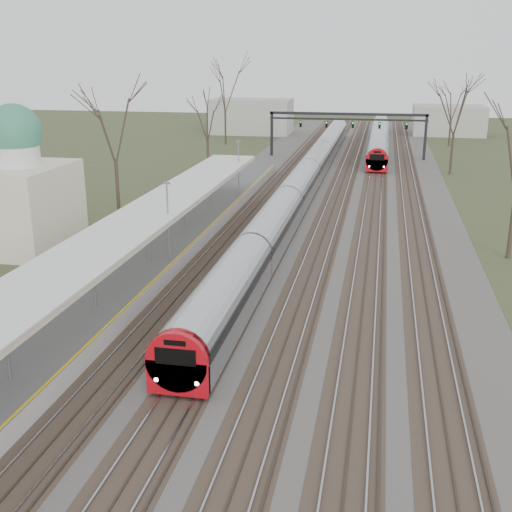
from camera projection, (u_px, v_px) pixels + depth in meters
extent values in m
cube|color=#474442|center=(323.00, 207.00, 58.97)|extent=(24.00, 160.00, 0.10)
cube|color=#4C3828|center=(259.00, 204.00, 60.07)|extent=(2.60, 160.00, 0.06)
cube|color=gray|center=(252.00, 203.00, 60.18)|extent=(0.07, 160.00, 0.12)
cube|color=gray|center=(267.00, 203.00, 59.91)|extent=(0.07, 160.00, 0.12)
cube|color=#4C3828|center=(296.00, 206.00, 59.42)|extent=(2.60, 160.00, 0.06)
cube|color=gray|center=(288.00, 204.00, 59.53)|extent=(0.07, 160.00, 0.12)
cube|color=gray|center=(304.00, 205.00, 59.27)|extent=(0.07, 160.00, 0.12)
cube|color=#4C3828|center=(334.00, 207.00, 58.77)|extent=(2.60, 160.00, 0.06)
cube|color=gray|center=(326.00, 206.00, 58.89)|extent=(0.07, 160.00, 0.12)
cube|color=gray|center=(342.00, 207.00, 58.62)|extent=(0.07, 160.00, 0.12)
cube|color=#4C3828|center=(373.00, 209.00, 58.13)|extent=(2.60, 160.00, 0.06)
cube|color=gray|center=(365.00, 208.00, 58.24)|extent=(0.07, 160.00, 0.12)
cube|color=gray|center=(381.00, 208.00, 57.98)|extent=(0.07, 160.00, 0.12)
cube|color=#4C3828|center=(412.00, 211.00, 57.48)|extent=(2.60, 160.00, 0.06)
cube|color=gray|center=(404.00, 209.00, 57.59)|extent=(0.07, 160.00, 0.12)
cube|color=gray|center=(420.00, 210.00, 57.33)|extent=(0.07, 160.00, 0.12)
cube|color=#9E9B93|center=(168.00, 252.00, 44.13)|extent=(3.50, 69.00, 1.00)
cylinder|color=slate|center=(6.00, 346.00, 25.28)|extent=(0.14, 0.14, 3.00)
cylinder|color=slate|center=(94.00, 279.00, 32.77)|extent=(0.14, 0.14, 3.00)
cylinder|color=slate|center=(148.00, 237.00, 40.25)|extent=(0.14, 0.14, 3.00)
cylinder|color=slate|center=(186.00, 209.00, 47.74)|extent=(0.14, 0.14, 3.00)
cylinder|color=slate|center=(213.00, 188.00, 55.22)|extent=(0.14, 0.14, 3.00)
cube|color=silver|center=(141.00, 217.00, 38.85)|extent=(4.10, 50.00, 0.12)
cube|color=beige|center=(141.00, 220.00, 38.90)|extent=(4.10, 50.00, 0.25)
cylinder|color=silver|center=(16.00, 149.00, 44.60)|extent=(3.20, 3.20, 2.50)
sphere|color=#327D5F|center=(14.00, 131.00, 44.24)|extent=(3.80, 3.80, 3.80)
cube|color=black|center=(272.00, 134.00, 88.00)|extent=(0.35, 0.35, 6.00)
cube|color=black|center=(425.00, 138.00, 84.22)|extent=(0.35, 0.35, 6.00)
cube|color=black|center=(348.00, 114.00, 85.24)|extent=(21.00, 0.35, 0.35)
cube|color=black|center=(348.00, 119.00, 85.45)|extent=(21.00, 0.25, 0.25)
cube|color=black|center=(301.00, 124.00, 86.62)|extent=(0.32, 0.22, 0.85)
sphere|color=#0CFF19|center=(301.00, 122.00, 86.42)|extent=(0.16, 0.16, 0.16)
cube|color=black|center=(327.00, 124.00, 85.98)|extent=(0.32, 0.22, 0.85)
sphere|color=#0CFF19|center=(327.00, 123.00, 85.77)|extent=(0.16, 0.16, 0.16)
cube|color=black|center=(353.00, 125.00, 85.33)|extent=(0.32, 0.22, 0.85)
sphere|color=#0CFF19|center=(353.00, 123.00, 85.13)|extent=(0.16, 0.16, 0.16)
cube|color=black|center=(380.00, 125.00, 84.69)|extent=(0.32, 0.22, 0.85)
sphere|color=#0CFF19|center=(380.00, 124.00, 84.48)|extent=(0.16, 0.16, 0.16)
cube|color=black|center=(407.00, 126.00, 84.04)|extent=(0.32, 0.22, 0.85)
sphere|color=#0CFF19|center=(407.00, 124.00, 83.84)|extent=(0.16, 0.16, 0.16)
cylinder|color=#2D231C|center=(118.00, 189.00, 54.83)|extent=(0.30, 0.30, 4.95)
cylinder|color=#2D231C|center=(512.00, 227.00, 43.56)|extent=(0.30, 0.30, 4.50)
cube|color=#9DA0A7|center=(308.00, 177.00, 67.89)|extent=(2.55, 90.00, 1.60)
cylinder|color=#9DA0A7|center=(308.00, 171.00, 67.69)|extent=(2.60, 89.70, 2.60)
cube|color=black|center=(308.00, 170.00, 67.66)|extent=(2.62, 89.40, 0.55)
cube|color=#AE0913|center=(178.00, 377.00, 25.89)|extent=(2.55, 0.50, 1.50)
cylinder|color=#AE0913|center=(178.00, 360.00, 25.72)|extent=(2.60, 0.60, 2.60)
cube|color=black|center=(175.00, 357.00, 25.38)|extent=(1.70, 0.12, 0.70)
sphere|color=white|center=(157.00, 379.00, 25.89)|extent=(0.22, 0.22, 0.22)
sphere|color=white|center=(197.00, 383.00, 25.57)|extent=(0.22, 0.22, 0.22)
cube|color=black|center=(308.00, 185.00, 68.17)|extent=(1.80, 89.00, 0.35)
cube|color=#9DA0A7|center=(379.00, 141.00, 95.99)|extent=(2.55, 45.00, 1.60)
cylinder|color=#9DA0A7|center=(379.00, 136.00, 95.79)|extent=(2.60, 44.70, 2.60)
cube|color=black|center=(379.00, 136.00, 95.76)|extent=(2.62, 44.40, 0.55)
cube|color=#AE0913|center=(377.00, 165.00, 75.04)|extent=(2.55, 0.50, 1.50)
cylinder|color=#AE0913|center=(377.00, 159.00, 74.88)|extent=(2.60, 0.60, 2.60)
cube|color=black|center=(377.00, 157.00, 74.54)|extent=(1.70, 0.12, 0.70)
sphere|color=white|center=(369.00, 166.00, 75.04)|extent=(0.22, 0.22, 0.22)
sphere|color=white|center=(384.00, 167.00, 74.73)|extent=(0.22, 0.22, 0.22)
cube|color=black|center=(379.00, 147.00, 96.27)|extent=(1.80, 44.00, 0.35)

